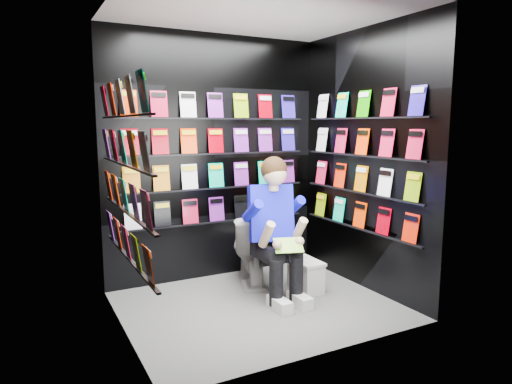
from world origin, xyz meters
TOP-DOWN VIEW (x-y plane):
  - floor at (0.00, 0.00)m, footprint 2.40×2.40m
  - ceiling at (0.00, 0.00)m, footprint 2.40×2.40m
  - wall_back at (0.00, 1.00)m, footprint 2.40×0.04m
  - wall_front at (0.00, -1.00)m, footprint 2.40×0.04m
  - wall_left at (-1.20, 0.00)m, footprint 0.04×2.00m
  - wall_right at (1.20, 0.00)m, footprint 0.04×2.00m
  - comics_back at (0.00, 0.97)m, footprint 2.10×0.06m
  - comics_left at (-1.17, 0.00)m, footprint 0.06×1.70m
  - comics_right at (1.17, 0.00)m, footprint 0.06×1.70m
  - toilet at (0.23, 0.59)m, footprint 0.63×0.84m
  - longbox at (0.61, 0.14)m, footprint 0.22×0.38m
  - longbox_lid at (0.61, 0.14)m, footprint 0.24×0.40m
  - reader at (0.23, 0.21)m, footprint 0.79×0.95m
  - held_comic at (0.23, -0.14)m, footprint 0.29×0.22m

SIDE VIEW (x-z plane):
  - floor at x=0.00m, z-range 0.00..0.00m
  - longbox at x=0.61m, z-range 0.00..0.29m
  - longbox_lid at x=0.61m, z-range 0.29..0.32m
  - toilet at x=0.23m, z-range 0.00..0.73m
  - held_comic at x=0.23m, z-range 0.53..0.63m
  - reader at x=0.23m, z-range 0.04..1.55m
  - wall_back at x=0.00m, z-range 0.00..2.60m
  - wall_front at x=0.00m, z-range 0.00..2.60m
  - wall_left at x=-1.20m, z-range 0.00..2.60m
  - wall_right at x=1.20m, z-range 0.00..2.60m
  - comics_back at x=0.00m, z-range 0.62..1.99m
  - comics_left at x=-1.17m, z-range 0.62..1.99m
  - comics_right at x=1.17m, z-range 0.62..1.99m
  - ceiling at x=0.00m, z-range 2.60..2.60m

